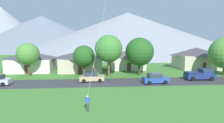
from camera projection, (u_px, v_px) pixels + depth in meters
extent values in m
cube|color=#38383D|center=(103.00, 82.00, 31.02)|extent=(160.00, 6.05, 0.08)
cone|color=#8E939E|center=(2.00, 28.00, 141.09)|extent=(78.34, 78.34, 32.90)
cone|color=slate|center=(42.00, 33.00, 151.70)|extent=(126.84, 126.84, 27.38)
cone|color=#8E939E|center=(127.00, 32.00, 125.59)|extent=(139.05, 139.05, 26.20)
cone|color=slate|center=(7.00, 38.00, 174.13)|extent=(101.39, 101.39, 18.16)
cube|color=silver|center=(32.00, 65.00, 42.32)|extent=(9.72, 7.27, 2.95)
pyramid|color=#474247|center=(32.00, 55.00, 42.05)|extent=(10.50, 7.85, 1.62)
cube|color=brown|center=(27.00, 70.00, 38.75)|extent=(0.90, 0.06, 2.00)
cube|color=beige|center=(82.00, 65.00, 42.35)|extent=(9.54, 7.12, 3.09)
pyramid|color=#474247|center=(81.00, 55.00, 42.07)|extent=(10.30, 7.69, 1.70)
cube|color=brown|center=(80.00, 69.00, 38.87)|extent=(0.90, 0.06, 2.00)
cube|color=beige|center=(196.00, 62.00, 46.71)|extent=(9.64, 7.81, 3.47)
pyramid|color=#474247|center=(196.00, 51.00, 46.40)|extent=(10.41, 8.44, 1.91)
cube|color=brown|center=(204.00, 67.00, 42.90)|extent=(0.90, 0.06, 2.00)
cube|color=beige|center=(127.00, 63.00, 45.82)|extent=(8.41, 6.14, 3.02)
pyramid|color=#564C51|center=(127.00, 54.00, 45.55)|extent=(9.08, 6.64, 1.66)
cube|color=brown|center=(129.00, 67.00, 42.81)|extent=(0.90, 0.06, 2.00)
cylinder|color=#4C3823|center=(139.00, 69.00, 37.73)|extent=(0.44, 0.44, 2.67)
sphere|color=#23561E|center=(139.00, 52.00, 37.32)|extent=(5.85, 5.85, 5.85)
cylinder|color=brown|center=(84.00, 70.00, 36.09)|extent=(0.44, 0.44, 2.51)
sphere|color=#23561E|center=(84.00, 56.00, 35.76)|extent=(4.28, 4.28, 4.28)
cylinder|color=brown|center=(109.00, 68.00, 35.98)|extent=(0.44, 0.44, 3.57)
sphere|color=#3D7F33|center=(109.00, 49.00, 35.53)|extent=(5.43, 5.43, 5.43)
cylinder|color=#4C3823|center=(224.00, 70.00, 37.40)|extent=(0.44, 0.44, 2.24)
cylinder|color=brown|center=(29.00, 69.00, 36.85)|extent=(0.44, 0.44, 2.85)
sphere|color=#4C8938|center=(28.00, 54.00, 36.49)|extent=(4.45, 4.45, 4.45)
cylinder|color=black|center=(9.00, 82.00, 30.05)|extent=(0.64, 0.24, 0.64)
cylinder|color=black|center=(3.00, 84.00, 28.22)|extent=(0.64, 0.24, 0.64)
cube|color=tan|center=(92.00, 78.00, 31.57)|extent=(4.23, 1.86, 0.80)
cube|color=#2D3847|center=(91.00, 74.00, 31.47)|extent=(2.22, 1.62, 0.68)
cylinder|color=black|center=(100.00, 78.00, 32.64)|extent=(0.64, 0.25, 0.64)
cylinder|color=black|center=(100.00, 81.00, 30.82)|extent=(0.64, 0.25, 0.64)
cylinder|color=black|center=(85.00, 79.00, 32.39)|extent=(0.64, 0.25, 0.64)
cylinder|color=black|center=(84.00, 81.00, 30.57)|extent=(0.64, 0.25, 0.64)
cube|color=#2847A8|center=(155.00, 80.00, 30.26)|extent=(4.28, 2.00, 0.80)
cube|color=#2D3847|center=(155.00, 75.00, 30.15)|extent=(2.27, 1.69, 0.68)
cylinder|color=black|center=(161.00, 80.00, 31.36)|extent=(0.65, 0.27, 0.64)
cylinder|color=black|center=(165.00, 82.00, 29.55)|extent=(0.65, 0.27, 0.64)
cylinder|color=black|center=(146.00, 80.00, 31.03)|extent=(0.65, 0.27, 0.64)
cylinder|color=black|center=(149.00, 83.00, 29.21)|extent=(0.65, 0.27, 0.64)
cube|color=navy|center=(200.00, 76.00, 32.99)|extent=(5.25, 2.13, 0.84)
cube|color=navy|center=(206.00, 71.00, 32.94)|extent=(1.95, 1.89, 0.90)
cube|color=#2D3847|center=(206.00, 70.00, 32.91)|extent=(1.66, 1.92, 0.28)
cube|color=navy|center=(194.00, 73.00, 32.86)|extent=(2.75, 2.03, 0.36)
cylinder|color=black|center=(205.00, 76.00, 34.12)|extent=(0.77, 0.30, 0.76)
cylinder|color=black|center=(212.00, 79.00, 32.10)|extent=(0.77, 0.30, 0.76)
cylinder|color=black|center=(188.00, 77.00, 33.94)|extent=(0.77, 0.30, 0.76)
cylinder|color=black|center=(193.00, 79.00, 31.92)|extent=(0.77, 0.30, 0.76)
cylinder|color=#3D3D42|center=(88.00, 107.00, 18.41)|extent=(0.24, 0.24, 0.88)
cube|color=#2D51A3|center=(88.00, 100.00, 18.32)|extent=(0.36, 0.22, 0.58)
sphere|color=beige|center=(87.00, 97.00, 18.28)|extent=(0.21, 0.21, 0.21)
cylinder|color=#2D51A3|center=(85.00, 99.00, 18.35)|extent=(0.18, 0.55, 0.37)
cylinder|color=#2D51A3|center=(90.00, 99.00, 18.38)|extent=(0.18, 0.55, 0.37)
cylinder|color=silver|center=(98.00, 40.00, 19.92)|extent=(2.31, 4.49, 11.34)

